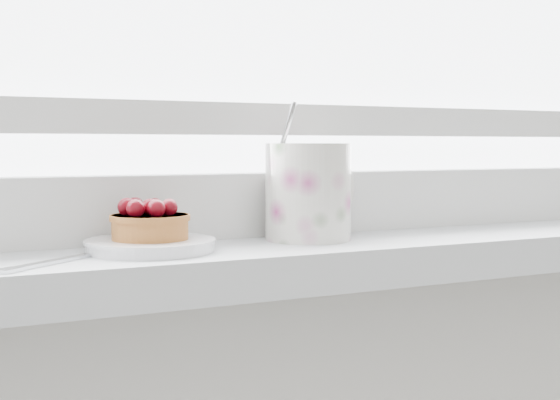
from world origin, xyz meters
TOP-DOWN VIEW (x-y plane):
  - saucer at (-0.09, 1.89)m, footprint 0.12×0.12m
  - raspberry_tart at (-0.09, 1.89)m, footprint 0.08×0.08m
  - floral_mug at (0.09, 1.90)m, footprint 0.14×0.12m
  - fork at (-0.16, 1.87)m, footprint 0.16×0.13m

SIDE VIEW (x-z plane):
  - fork at x=-0.16m, z-range 0.94..0.94m
  - saucer at x=-0.09m, z-range 0.94..0.95m
  - raspberry_tart at x=-0.09m, z-range 0.95..0.99m
  - floral_mug at x=0.09m, z-range 0.92..1.07m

